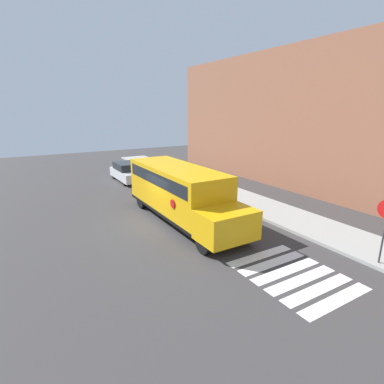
{
  "coord_description": "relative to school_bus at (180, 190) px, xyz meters",
  "views": [
    {
      "loc": [
        13.94,
        -6.19,
        5.89
      ],
      "look_at": [
        0.65,
        1.7,
        1.59
      ],
      "focal_mm": 28.0,
      "sensor_mm": 36.0,
      "label": 1
    }
  ],
  "objects": [
    {
      "name": "ground_plane",
      "position": [
        -0.19,
        -1.2,
        -1.67
      ],
      "size": [
        60.0,
        60.0,
        0.0
      ],
      "primitive_type": "plane",
      "color": "#3A3838"
    },
    {
      "name": "sidewalk_strip",
      "position": [
        -0.19,
        5.3,
        -1.59
      ],
      "size": [
        44.0,
        3.0,
        0.15
      ],
      "color": "#9E9E99",
      "rests_on": "ground"
    },
    {
      "name": "building_backdrop",
      "position": [
        -0.19,
        11.8,
        3.44
      ],
      "size": [
        32.0,
        4.0,
        10.2
      ],
      "color": "#935B42",
      "rests_on": "ground"
    },
    {
      "name": "crosswalk_stripes",
      "position": [
        7.25,
        0.8,
        -1.66
      ],
      "size": [
        4.0,
        3.2,
        0.01
      ],
      "color": "white",
      "rests_on": "ground"
    },
    {
      "name": "school_bus",
      "position": [
        0.0,
        0.0,
        0.0
      ],
      "size": [
        9.18,
        2.57,
        2.9
      ],
      "color": "#EAA80F",
      "rests_on": "ground"
    },
    {
      "name": "parked_car",
      "position": [
        -10.38,
        0.54,
        -0.92
      ],
      "size": [
        4.43,
        1.73,
        1.52
      ],
      "color": "silver",
      "rests_on": "ground"
    }
  ]
}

